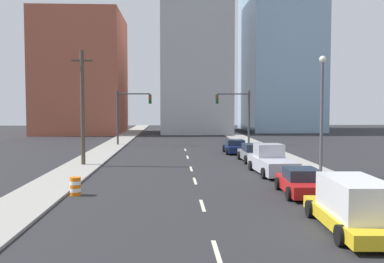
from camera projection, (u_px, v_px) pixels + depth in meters
The scene contains 21 objects.
sidewalk_left at pixel (118, 142), 54.75m from camera, with size 2.97×97.91×0.13m.
sidewalk_right at pixel (248, 142), 55.54m from camera, with size 2.97×97.91×0.13m.
lane_stripe_at_7m at pixel (217, 252), 13.56m from camera, with size 0.16×2.40×0.01m, color beige.
lane_stripe_at_14m at pixel (202, 205), 20.00m from camera, with size 0.16×2.40×0.01m, color beige.
lane_stripe_at_20m at pixel (195, 181), 26.58m from camera, with size 0.16×2.40×0.01m, color beige.
lane_stripe_at_25m at pixel (191, 169), 31.74m from camera, with size 0.16×2.40×0.01m, color beige.
lane_stripe_at_33m at pixel (188, 157), 39.15m from camera, with size 0.16×2.40×0.01m, color beige.
lane_stripe_at_39m at pixel (185, 150), 45.71m from camera, with size 0.16×2.40×0.01m, color beige.
building_brick_left at pixel (82, 75), 73.71m from camera, with size 14.00×16.00×20.31m.
building_office_center at pixel (194, 53), 78.36m from camera, with size 12.00×20.00×29.03m.
building_glass_right at pixel (279, 34), 82.89m from camera, with size 13.00×20.00×37.43m.
traffic_signal_left at pixel (127, 110), 50.62m from camera, with size 4.15×0.35×6.54m.
traffic_signal_right at pixel (240, 110), 51.25m from camera, with size 4.15×0.35×6.54m.
utility_pole_left_mid at pixel (83, 107), 33.04m from camera, with size 1.60×0.32×8.96m.
traffic_barrel at pixel (75, 186), 22.26m from camera, with size 0.56×0.56×0.95m.
street_lamp at pixel (322, 107), 27.75m from camera, with size 0.44×0.44×7.90m.
box_truck_yellow at pixel (354, 206), 15.79m from camera, with size 2.58×6.06×1.98m.
sedan_red at pixel (301, 183), 22.38m from camera, with size 2.27×4.57×1.40m.
pickup_truck_silver at pixel (271, 162), 29.43m from camera, with size 2.57×5.93×2.00m.
sedan_gray at pixel (254, 153), 35.92m from camera, with size 2.26×4.85×1.50m.
sedan_navy at pixel (235, 147), 42.36m from camera, with size 2.19×4.30×1.36m.
Camera 1 is at (-1.41, -6.01, 4.62)m, focal length 40.00 mm.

